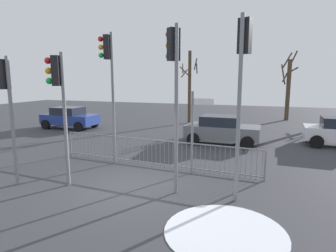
{
  "coord_description": "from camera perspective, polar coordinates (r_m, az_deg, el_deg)",
  "views": [
    {
      "loc": [
        3.97,
        -7.74,
        3.37
      ],
      "look_at": [
        0.41,
        2.66,
        1.55
      ],
      "focal_mm": 30.43,
      "sensor_mm": 36.0,
      "label": 1
    }
  ],
  "objects": [
    {
      "name": "ground_plane",
      "position": [
        9.33,
        -7.88,
        -11.86
      ],
      "size": [
        60.0,
        60.0,
        0.0
      ],
      "primitive_type": "plane",
      "color": "#38383D"
    },
    {
      "name": "traffic_light_foreground_left",
      "position": [
        11.36,
        -11.79,
        11.03
      ],
      "size": [
        0.56,
        0.36,
        5.11
      ],
      "rotation": [
        0.0,
        0.0,
        1.82
      ],
      "color": "slate",
      "rests_on": "ground"
    },
    {
      "name": "snow_patch_kerb",
      "position": [
        6.87,
        11.35,
        -20.06
      ],
      "size": [
        2.72,
        2.72,
        0.01
      ],
      "primitive_type": "cylinder",
      "color": "white",
      "rests_on": "ground"
    },
    {
      "name": "traffic_light_rear_right",
      "position": [
        8.22,
        1.19,
        10.75
      ],
      "size": [
        0.48,
        0.46,
        4.87
      ],
      "rotation": [
        0.0,
        0.0,
        0.86
      ],
      "color": "slate",
      "rests_on": "ground"
    },
    {
      "name": "traffic_light_mid_right",
      "position": [
        10.15,
        -29.8,
        5.95
      ],
      "size": [
        0.57,
        0.34,
        4.06
      ],
      "rotation": [
        0.0,
        0.0,
        1.69
      ],
      "color": "slate",
      "rests_on": "ground"
    },
    {
      "name": "bare_tree_right",
      "position": [
        25.41,
        22.93,
        7.23
      ],
      "size": [
        1.36,
        1.37,
        5.61
      ],
      "color": "#473828",
      "rests_on": "ground"
    },
    {
      "name": "traffic_light_foreground_right",
      "position": [
        9.34,
        -21.09,
        6.83
      ],
      "size": [
        0.55,
        0.37,
        4.16
      ],
      "rotation": [
        0.0,
        0.0,
        1.88
      ],
      "color": "slate",
      "rests_on": "ground"
    },
    {
      "name": "direction_sign_post",
      "position": [
        10.06,
        5.23,
        -0.44
      ],
      "size": [
        0.79,
        0.09,
        2.95
      ],
      "rotation": [
        0.0,
        0.0,
        0.03
      ],
      "color": "slate",
      "rests_on": "ground"
    },
    {
      "name": "car_grey_trailing",
      "position": [
        15.21,
        10.7,
        -0.62
      ],
      "size": [
        3.83,
        1.98,
        1.47
      ],
      "rotation": [
        0.0,
        0.0,
        -0.02
      ],
      "color": "slate",
      "rests_on": "ground"
    },
    {
      "name": "car_blue_near",
      "position": [
        20.73,
        -19.12,
        1.66
      ],
      "size": [
        3.85,
        2.02,
        1.47
      ],
      "rotation": [
        0.0,
        0.0,
        -0.03
      ],
      "color": "navy",
      "rests_on": "ground"
    },
    {
      "name": "pedestrian_guard_railing",
      "position": [
        11.07,
        -2.85,
        -5.34
      ],
      "size": [
        8.24,
        0.66,
        1.07
      ],
      "rotation": [
        0.0,
        0.0,
        -0.07
      ],
      "color": "slate",
      "rests_on": "ground"
    },
    {
      "name": "bare_tree_left",
      "position": [
        21.86,
        4.32,
        8.11
      ],
      "size": [
        1.43,
        1.41,
        5.45
      ],
      "color": "#473828",
      "rests_on": "ground"
    },
    {
      "name": "traffic_light_mid_left",
      "position": [
        7.89,
        14.78,
        11.25
      ],
      "size": [
        0.38,
        0.54,
        5.02
      ],
      "rotation": [
        0.0,
        0.0,
        5.93
      ],
      "color": "slate",
      "rests_on": "ground"
    }
  ]
}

